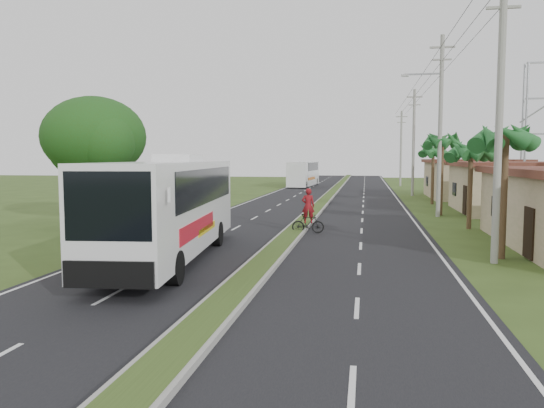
# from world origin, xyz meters

# --- Properties ---
(ground) EXTENTS (180.00, 180.00, 0.00)m
(ground) POSITION_xyz_m (0.00, 0.00, 0.00)
(ground) COLOR #33491A
(ground) RESTS_ON ground
(road_asphalt) EXTENTS (14.00, 160.00, 0.02)m
(road_asphalt) POSITION_xyz_m (0.00, 20.00, 0.01)
(road_asphalt) COLOR black
(road_asphalt) RESTS_ON ground
(median_strip) EXTENTS (1.20, 160.00, 0.18)m
(median_strip) POSITION_xyz_m (0.00, 20.00, 0.10)
(median_strip) COLOR gray
(median_strip) RESTS_ON ground
(lane_edge_left) EXTENTS (0.12, 160.00, 0.01)m
(lane_edge_left) POSITION_xyz_m (-6.70, 20.00, 0.00)
(lane_edge_left) COLOR silver
(lane_edge_left) RESTS_ON ground
(lane_edge_right) EXTENTS (0.12, 160.00, 0.01)m
(lane_edge_right) POSITION_xyz_m (6.70, 20.00, 0.00)
(lane_edge_right) COLOR silver
(lane_edge_right) RESTS_ON ground
(shop_mid) EXTENTS (7.60, 10.60, 3.67)m
(shop_mid) POSITION_xyz_m (14.00, 22.00, 1.86)
(shop_mid) COLOR tan
(shop_mid) RESTS_ON ground
(shop_far) EXTENTS (8.60, 11.60, 3.82)m
(shop_far) POSITION_xyz_m (14.00, 36.00, 1.93)
(shop_far) COLOR tan
(shop_far) RESTS_ON ground
(palm_verge_a) EXTENTS (2.40, 2.40, 5.45)m
(palm_verge_a) POSITION_xyz_m (9.00, 3.00, 4.74)
(palm_verge_a) COLOR #473321
(palm_verge_a) RESTS_ON ground
(palm_verge_b) EXTENTS (2.40, 2.40, 5.05)m
(palm_verge_b) POSITION_xyz_m (9.40, 12.00, 4.36)
(palm_verge_b) COLOR #473321
(palm_verge_b) RESTS_ON ground
(palm_verge_c) EXTENTS (2.40, 2.40, 5.85)m
(palm_verge_c) POSITION_xyz_m (8.80, 19.00, 5.12)
(palm_verge_c) COLOR #473321
(palm_verge_c) RESTS_ON ground
(palm_verge_d) EXTENTS (2.40, 2.40, 5.25)m
(palm_verge_d) POSITION_xyz_m (9.30, 28.00, 4.55)
(palm_verge_d) COLOR #473321
(palm_verge_d) RESTS_ON ground
(shade_tree) EXTENTS (6.30, 6.00, 7.54)m
(shade_tree) POSITION_xyz_m (-12.11, 10.02, 5.03)
(shade_tree) COLOR #473321
(shade_tree) RESTS_ON ground
(utility_pole_a) EXTENTS (1.60, 0.28, 11.00)m
(utility_pole_a) POSITION_xyz_m (8.50, 2.00, 5.67)
(utility_pole_a) COLOR gray
(utility_pole_a) RESTS_ON ground
(utility_pole_b) EXTENTS (3.20, 0.28, 12.00)m
(utility_pole_b) POSITION_xyz_m (8.47, 18.00, 6.26)
(utility_pole_b) COLOR gray
(utility_pole_b) RESTS_ON ground
(utility_pole_c) EXTENTS (1.60, 0.28, 11.00)m
(utility_pole_c) POSITION_xyz_m (8.50, 38.00, 5.67)
(utility_pole_c) COLOR gray
(utility_pole_c) RESTS_ON ground
(utility_pole_d) EXTENTS (1.60, 0.28, 10.50)m
(utility_pole_d) POSITION_xyz_m (8.50, 58.00, 5.42)
(utility_pole_d) COLOR gray
(utility_pole_d) RESTS_ON ground
(coach_bus_main) EXTENTS (3.92, 12.93, 4.11)m
(coach_bus_main) POSITION_xyz_m (-3.71, 0.53, 2.26)
(coach_bus_main) COLOR white
(coach_bus_main) RESTS_ON ground
(coach_bus_far) EXTENTS (3.22, 11.84, 3.41)m
(coach_bus_far) POSITION_xyz_m (-4.82, 54.37, 1.94)
(coach_bus_far) COLOR white
(coach_bus_far) RESTS_ON ground
(motorcyclist) EXTENTS (1.73, 0.65, 2.39)m
(motorcyclist) POSITION_xyz_m (0.73, 8.63, 0.89)
(motorcyclist) COLOR black
(motorcyclist) RESTS_ON ground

